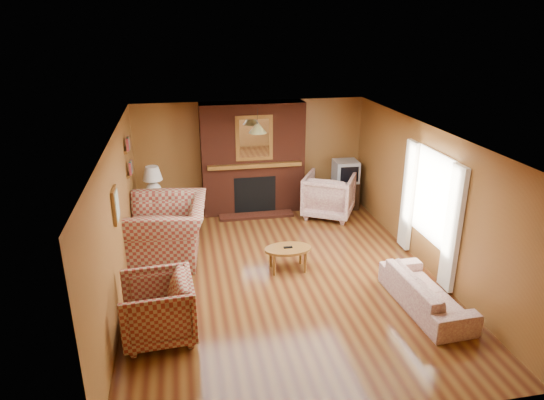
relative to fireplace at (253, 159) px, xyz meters
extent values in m
plane|color=#441E0E|center=(0.00, -2.98, -1.18)|extent=(6.50, 6.50, 0.00)
plane|color=silver|center=(0.00, -2.98, 1.22)|extent=(6.50, 6.50, 0.00)
plane|color=brown|center=(0.00, 0.27, 0.02)|extent=(6.50, 0.00, 6.50)
plane|color=brown|center=(0.00, -6.23, 0.02)|extent=(6.50, 0.00, 6.50)
plane|color=brown|center=(-2.50, -2.98, 0.02)|extent=(0.00, 6.50, 6.50)
plane|color=brown|center=(2.50, -2.98, 0.02)|extent=(0.00, 6.50, 6.50)
cube|color=#4A1C10|center=(0.00, 0.02, 0.02)|extent=(2.20, 0.50, 2.40)
cube|color=black|center=(0.00, -0.21, -0.73)|extent=(0.90, 0.06, 0.80)
cube|color=#4A1C10|center=(0.00, -0.38, -1.15)|extent=(1.60, 0.35, 0.06)
cube|color=brown|center=(0.00, -0.25, -0.06)|extent=(2.00, 0.18, 0.08)
cube|color=brown|center=(0.00, -0.22, 0.52)|extent=(0.78, 0.05, 0.95)
cube|color=white|center=(0.00, -0.25, 0.52)|extent=(0.62, 0.02, 0.80)
cube|color=beige|center=(2.44, -3.93, -0.13)|extent=(0.08, 0.35, 2.00)
cube|color=beige|center=(2.44, -2.43, -0.13)|extent=(0.08, 0.35, 2.00)
cube|color=white|center=(2.48, -3.18, 0.12)|extent=(0.03, 1.10, 1.50)
cube|color=brown|center=(-2.47, -1.08, 0.17)|extent=(0.06, 0.55, 0.04)
cube|color=brown|center=(-2.47, -1.08, 0.62)|extent=(0.06, 0.55, 0.04)
cube|color=brown|center=(-2.47, -3.28, 0.37)|extent=(0.04, 0.40, 0.50)
cube|color=beige|center=(-2.44, -3.28, 0.37)|extent=(0.01, 0.32, 0.42)
cylinder|color=black|center=(0.00, -0.68, 1.04)|extent=(0.01, 0.01, 0.35)
cone|color=#AF8B46|center=(0.00, -0.68, 0.82)|extent=(0.36, 0.36, 0.18)
imported|color=maroon|center=(-1.85, -1.92, -0.66)|extent=(1.53, 1.71, 1.03)
imported|color=maroon|center=(-1.95, -4.30, -0.75)|extent=(1.01, 0.99, 0.87)
imported|color=beige|center=(1.90, -4.32, -0.93)|extent=(0.77, 1.77, 0.51)
imported|color=beige|center=(1.55, -0.61, -0.71)|extent=(1.37, 1.38, 0.93)
ellipsoid|color=brown|center=(0.15, -2.81, -0.80)|extent=(0.79, 0.49, 0.05)
cube|color=black|center=(0.15, -2.81, -0.77)|extent=(0.15, 0.05, 0.02)
cylinder|color=brown|center=(0.42, -2.65, -1.00)|extent=(0.05, 0.05, 0.36)
cylinder|color=brown|center=(-0.11, -2.65, -1.00)|extent=(0.05, 0.05, 0.36)
cylinder|color=brown|center=(0.42, -2.97, -1.00)|extent=(0.05, 0.05, 0.36)
cylinder|color=brown|center=(-0.11, -2.97, -1.00)|extent=(0.05, 0.05, 0.36)
cube|color=brown|center=(-2.10, -0.53, -0.86)|extent=(0.51, 0.51, 0.65)
sphere|color=white|center=(-2.10, -0.53, -0.38)|extent=(0.31, 0.31, 0.31)
cylinder|color=black|center=(-2.10, -0.53, -0.20)|extent=(0.03, 0.03, 0.10)
cone|color=silver|center=(-2.10, -0.53, -0.03)|extent=(0.39, 0.39, 0.27)
cube|color=black|center=(2.05, -0.18, -0.88)|extent=(0.60, 0.55, 0.61)
cube|color=#999BA0|center=(2.05, -0.18, -0.33)|extent=(0.54, 0.52, 0.48)
cube|color=black|center=(2.05, -0.44, -0.33)|extent=(0.40, 0.03, 0.34)
camera|label=1|loc=(-1.50, -9.97, 2.85)|focal=32.00mm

